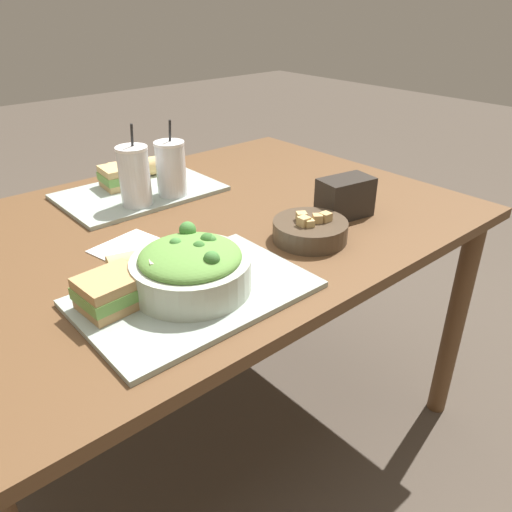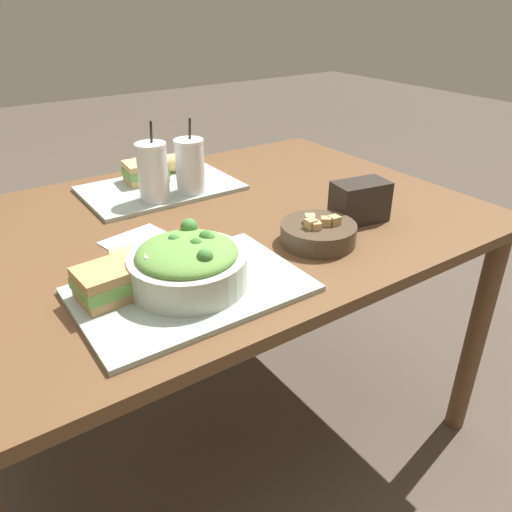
{
  "view_description": "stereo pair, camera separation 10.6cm",
  "coord_description": "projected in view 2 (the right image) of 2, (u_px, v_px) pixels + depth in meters",
  "views": [
    {
      "loc": [
        -0.68,
        -1.02,
        1.31
      ],
      "look_at": [
        -0.06,
        -0.32,
        0.81
      ],
      "focal_mm": 35.0,
      "sensor_mm": 36.0,
      "label": 1
    },
    {
      "loc": [
        -0.59,
        -1.09,
        1.31
      ],
      "look_at": [
        -0.06,
        -0.32,
        0.81
      ],
      "focal_mm": 35.0,
      "sensor_mm": 36.0,
      "label": 2
    }
  ],
  "objects": [
    {
      "name": "sandwich_far",
      "position": [
        146.0,
        171.0,
        1.55
      ],
      "size": [
        0.13,
        0.11,
        0.06
      ],
      "rotation": [
        0.0,
        0.0,
        -0.09
      ],
      "color": "tan",
      "rests_on": "tray_far"
    },
    {
      "name": "dining_table",
      "position": [
        211.0,
        248.0,
        1.38
      ],
      "size": [
        1.45,
        1.02,
        0.77
      ],
      "color": "brown",
      "rests_on": "ground_plane"
    },
    {
      "name": "napkin_folded",
      "position": [
        136.0,
        240.0,
        1.22
      ],
      "size": [
        0.17,
        0.14,
        0.0
      ],
      "color": "white",
      "rests_on": "dining_table"
    },
    {
      "name": "soup_bowl",
      "position": [
        318.0,
        232.0,
        1.2
      ],
      "size": [
        0.18,
        0.18,
        0.07
      ],
      "color": "#473828",
      "rests_on": "dining_table"
    },
    {
      "name": "drink_cup_red",
      "position": [
        190.0,
        168.0,
        1.45
      ],
      "size": [
        0.09,
        0.09,
        0.22
      ],
      "color": "silver",
      "rests_on": "tray_far"
    },
    {
      "name": "baguette_far",
      "position": [
        158.0,
        164.0,
        1.62
      ],
      "size": [
        0.16,
        0.09,
        0.06
      ],
      "rotation": [
        0.0,
        0.0,
        1.34
      ],
      "color": "tan",
      "rests_on": "tray_far"
    },
    {
      "name": "tray_far",
      "position": [
        161.0,
        188.0,
        1.53
      ],
      "size": [
        0.46,
        0.3,
        0.01
      ],
      "color": "#99A89E",
      "rests_on": "dining_table"
    },
    {
      "name": "baguette_near",
      "position": [
        155.0,
        255.0,
        1.07
      ],
      "size": [
        0.19,
        0.1,
        0.06
      ],
      "rotation": [
        0.0,
        0.0,
        1.31
      ],
      "color": "tan",
      "rests_on": "tray_near"
    },
    {
      "name": "chip_bag",
      "position": [
        360.0,
        201.0,
        1.31
      ],
      "size": [
        0.16,
        0.11,
        0.11
      ],
      "rotation": [
        0.0,
        0.0,
        -0.17
      ],
      "color": "#28231E",
      "rests_on": "dining_table"
    },
    {
      "name": "sandwich_near",
      "position": [
        108.0,
        283.0,
        0.96
      ],
      "size": [
        0.13,
        0.11,
        0.06
      ],
      "rotation": [
        0.0,
        0.0,
        0.07
      ],
      "color": "tan",
      "rests_on": "tray_near"
    },
    {
      "name": "salad_bowl",
      "position": [
        188.0,
        264.0,
        1.0
      ],
      "size": [
        0.24,
        0.24,
        0.11
      ],
      "color": "beige",
      "rests_on": "tray_near"
    },
    {
      "name": "ground_plane",
      "position": [
        219.0,
        424.0,
        1.7
      ],
      "size": [
        12.0,
        12.0,
        0.0
      ],
      "primitive_type": "plane",
      "color": "#4C4238"
    },
    {
      "name": "drink_cup_dark",
      "position": [
        153.0,
        174.0,
        1.39
      ],
      "size": [
        0.09,
        0.09,
        0.22
      ],
      "color": "silver",
      "rests_on": "tray_far"
    },
    {
      "name": "tray_near",
      "position": [
        191.0,
        290.0,
        1.01
      ],
      "size": [
        0.46,
        0.3,
        0.01
      ],
      "color": "#99A89E",
      "rests_on": "dining_table"
    }
  ]
}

